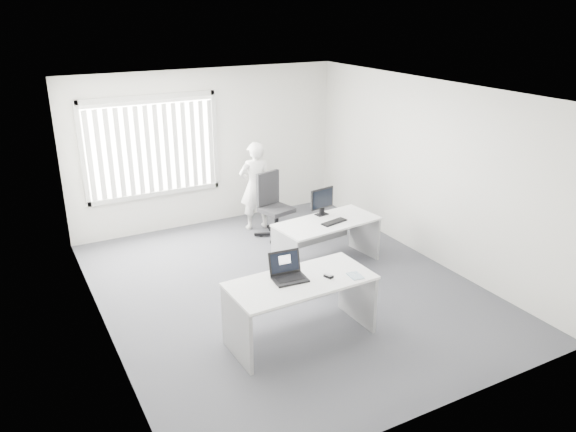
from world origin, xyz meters
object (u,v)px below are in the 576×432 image
office_chair (274,217)px  monitor (322,202)px  desk_far (327,233)px  person (255,186)px  laptop (290,269)px  desk_near (301,296)px

office_chair → monitor: size_ratio=2.59×
office_chair → desk_far: bearing=-97.1°
desk_far → person: (-0.30, 1.92, 0.27)m
desk_far → office_chair: (-0.17, 1.44, -0.18)m
person → laptop: bearing=76.6°
desk_near → desk_far: 2.10m
office_chair → monitor: monitor is taller
monitor → office_chair: bearing=92.1°
desk_far → laptop: size_ratio=4.24×
person → laptop: person is taller
office_chair → laptop: size_ratio=2.85×
office_chair → desk_near: bearing=-125.3°
desk_near → office_chair: (1.20, 3.04, -0.22)m
desk_near → laptop: (-0.12, 0.05, 0.37)m
person → monitor: (0.38, -1.64, 0.15)m
laptop → desk_near: bearing=-17.3°
person → monitor: 1.69m
desk_near → monitor: bearing=50.8°
person → desk_far: bearing=104.3°
desk_far → monitor: size_ratio=3.86×
desk_near → person: 3.68m
desk_far → person: 1.96m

